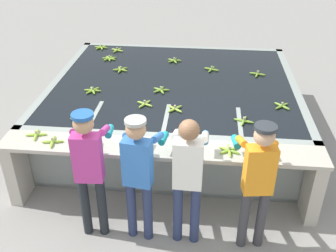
% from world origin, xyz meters
% --- Properties ---
extents(ground_plane, '(80.00, 80.00, 0.00)m').
position_xyz_m(ground_plane, '(0.00, 0.00, 0.00)').
color(ground_plane, gray).
rests_on(ground_plane, ground).
extents(wash_tank, '(4.02, 3.52, 0.94)m').
position_xyz_m(wash_tank, '(0.00, 2.20, 0.46)').
color(wash_tank, gray).
rests_on(wash_tank, ground).
extents(work_ledge, '(4.02, 0.45, 0.94)m').
position_xyz_m(work_ledge, '(0.00, 0.23, 0.65)').
color(work_ledge, '#B7B2A3').
rests_on(work_ledge, ground).
extents(worker_0, '(0.43, 0.73, 1.67)m').
position_xyz_m(worker_0, '(-0.73, -0.29, 1.01)').
color(worker_0, '#1E2328').
rests_on(worker_0, ground).
extents(worker_1, '(0.47, 0.74, 1.63)m').
position_xyz_m(worker_1, '(-0.18, -0.29, 0.99)').
color(worker_1, navy).
rests_on(worker_1, ground).
extents(worker_2, '(0.42, 0.72, 1.65)m').
position_xyz_m(worker_2, '(0.37, -0.30, 0.99)').
color(worker_2, navy).
rests_on(worker_2, ground).
extents(worker_3, '(0.47, 0.74, 1.64)m').
position_xyz_m(worker_3, '(1.12, -0.30, 0.99)').
color(worker_3, '#38383D').
rests_on(worker_3, ground).
extents(banana_bunch_floating_0, '(0.28, 0.27, 0.08)m').
position_xyz_m(banana_bunch_floating_0, '(-0.97, 2.58, 0.95)').
color(banana_bunch_floating_0, '#7FAD33').
rests_on(banana_bunch_floating_0, wash_tank).
extents(banana_bunch_floating_1, '(0.28, 0.27, 0.08)m').
position_xyz_m(banana_bunch_floating_1, '(-1.60, 3.69, 0.95)').
color(banana_bunch_floating_1, '#8CB738').
rests_on(banana_bunch_floating_1, wash_tank).
extents(banana_bunch_floating_2, '(0.28, 0.28, 0.08)m').
position_xyz_m(banana_bunch_floating_2, '(1.40, 2.62, 0.95)').
color(banana_bunch_floating_2, '#75A333').
rests_on(banana_bunch_floating_2, wash_tank).
extents(banana_bunch_floating_3, '(0.27, 0.28, 0.08)m').
position_xyz_m(banana_bunch_floating_3, '(-0.07, 3.11, 0.95)').
color(banana_bunch_floating_3, '#75A333').
rests_on(banana_bunch_floating_3, wash_tank).
extents(banana_bunch_floating_4, '(0.28, 0.28, 0.08)m').
position_xyz_m(banana_bunch_floating_4, '(-1.29, 3.10, 0.95)').
color(banana_bunch_floating_4, '#7FAD33').
rests_on(banana_bunch_floating_4, wash_tank).
extents(banana_bunch_floating_5, '(0.26, 0.26, 0.08)m').
position_xyz_m(banana_bunch_floating_5, '(-0.35, 1.32, 0.95)').
color(banana_bunch_floating_5, '#93BC3D').
rests_on(banana_bunch_floating_5, wash_tank).
extents(banana_bunch_floating_6, '(0.27, 0.28, 0.08)m').
position_xyz_m(banana_bunch_floating_6, '(-0.17, 1.82, 0.95)').
color(banana_bunch_floating_6, '#75A333').
rests_on(banana_bunch_floating_6, wash_tank).
extents(banana_bunch_floating_7, '(0.27, 0.27, 0.08)m').
position_xyz_m(banana_bunch_floating_7, '(0.62, 2.75, 0.95)').
color(banana_bunch_floating_7, '#75A333').
rests_on(banana_bunch_floating_7, wash_tank).
extents(banana_bunch_floating_8, '(0.28, 0.28, 0.08)m').
position_xyz_m(banana_bunch_floating_8, '(-1.18, 0.82, 0.95)').
color(banana_bunch_floating_8, '#7FAD33').
rests_on(banana_bunch_floating_8, wash_tank).
extents(banana_bunch_floating_9, '(0.23, 0.23, 0.08)m').
position_xyz_m(banana_bunch_floating_9, '(1.64, 1.45, 0.95)').
color(banana_bunch_floating_9, '#75A333').
rests_on(banana_bunch_floating_9, wash_tank).
extents(banana_bunch_floating_10, '(0.28, 0.28, 0.08)m').
position_xyz_m(banana_bunch_floating_10, '(1.06, 0.96, 0.95)').
color(banana_bunch_floating_10, '#75A333').
rests_on(banana_bunch_floating_10, wash_tank).
extents(banana_bunch_floating_11, '(0.28, 0.26, 0.08)m').
position_xyz_m(banana_bunch_floating_11, '(-1.24, 1.69, 0.95)').
color(banana_bunch_floating_11, '#7FAD33').
rests_on(banana_bunch_floating_11, wash_tank).
extents(banana_bunch_floating_12, '(0.24, 0.24, 0.08)m').
position_xyz_m(banana_bunch_floating_12, '(0.10, 1.21, 0.95)').
color(banana_bunch_floating_12, '#93BC3D').
rests_on(banana_bunch_floating_12, wash_tank).
extents(banana_bunch_floating_13, '(0.27, 0.27, 0.08)m').
position_xyz_m(banana_bunch_floating_13, '(-1.24, 3.56, 0.95)').
color(banana_bunch_floating_13, '#9EC642').
rests_on(banana_bunch_floating_13, wash_tank).
extents(banana_bunch_ledge_0, '(0.28, 0.28, 0.08)m').
position_xyz_m(banana_bunch_ledge_0, '(-1.60, 0.33, 0.96)').
color(banana_bunch_ledge_0, '#9EC642').
rests_on(banana_bunch_ledge_0, work_ledge).
extents(banana_bunch_ledge_1, '(0.27, 0.28, 0.08)m').
position_xyz_m(banana_bunch_ledge_1, '(0.84, 0.21, 0.96)').
color(banana_bunch_ledge_1, '#8CB738').
rests_on(banana_bunch_ledge_1, work_ledge).
extents(banana_bunch_ledge_2, '(0.28, 0.28, 0.08)m').
position_xyz_m(banana_bunch_ledge_2, '(-1.34, 0.19, 0.96)').
color(banana_bunch_ledge_2, '#93BC3D').
rests_on(banana_bunch_ledge_2, work_ledge).
extents(knife_0, '(0.30, 0.23, 0.02)m').
position_xyz_m(knife_0, '(-0.92, 0.14, 0.95)').
color(knife_0, silver).
rests_on(knife_0, work_ledge).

